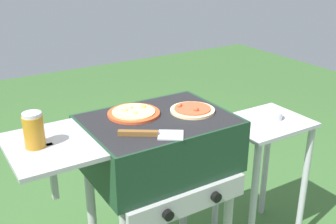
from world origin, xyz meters
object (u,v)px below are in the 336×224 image
object	(u,v)px
topping_bowl_near	(273,115)
pizza_pepperoni	(192,110)
sauce_jar	(34,130)
spatula	(152,134)
pizza_cheese	(134,113)
prep_table	(263,156)
grill	(156,149)

from	to	relation	value
topping_bowl_near	pizza_pepperoni	bearing A→B (deg)	-178.82
topping_bowl_near	sauce_jar	bearing A→B (deg)	179.67
spatula	sauce_jar	bearing A→B (deg)	160.97
pizza_cheese	spatula	world-z (taller)	pizza_cheese
sauce_jar	prep_table	world-z (taller)	sauce_jar
grill	spatula	world-z (taller)	spatula
pizza_pepperoni	topping_bowl_near	distance (m)	0.55
spatula	pizza_pepperoni	bearing A→B (deg)	23.84
prep_table	grill	bearing A→B (deg)	-179.63
pizza_pepperoni	topping_bowl_near	size ratio (longest dim) A/B	2.04
pizza_cheese	spatula	xyz separation A→B (m)	(-0.04, -0.23, -0.00)
grill	spatula	bearing A→B (deg)	-126.32
pizza_cheese	prep_table	world-z (taller)	pizza_cheese
grill	sauce_jar	bearing A→B (deg)	178.76
spatula	topping_bowl_near	size ratio (longest dim) A/B	2.48
spatula	topping_bowl_near	bearing A→B (deg)	9.49
sauce_jar	topping_bowl_near	distance (m)	1.25
sauce_jar	pizza_pepperoni	bearing A→B (deg)	-1.48
pizza_cheese	sauce_jar	distance (m)	0.47
pizza_pepperoni	prep_table	size ratio (longest dim) A/B	0.27
grill	pizza_pepperoni	xyz separation A→B (m)	(0.19, -0.01, 0.15)
sauce_jar	spatula	world-z (taller)	sauce_jar
sauce_jar	spatula	bearing A→B (deg)	-19.03
pizza_pepperoni	prep_table	distance (m)	0.62
pizza_cheese	sauce_jar	xyz separation A→B (m)	(-0.46, -0.09, 0.06)
sauce_jar	topping_bowl_near	xyz separation A→B (m)	(1.24, -0.01, -0.21)
sauce_jar	spatula	xyz separation A→B (m)	(0.42, -0.14, -0.06)
grill	sauce_jar	xyz separation A→B (m)	(-0.52, 0.01, 0.21)
pizza_pepperoni	sauce_jar	xyz separation A→B (m)	(-0.70, 0.02, 0.06)
pizza_pepperoni	sauce_jar	size ratio (longest dim) A/B	1.48
grill	prep_table	distance (m)	0.71
pizza_pepperoni	topping_bowl_near	xyz separation A→B (m)	(0.53, 0.01, -0.15)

